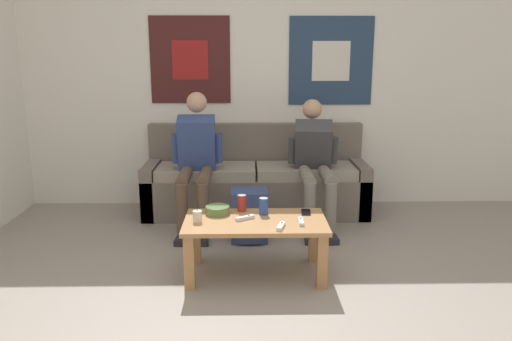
{
  "coord_description": "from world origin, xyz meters",
  "views": [
    {
      "loc": [
        -0.01,
        -2.61,
        1.57
      ],
      "look_at": [
        0.06,
        1.27,
        0.64
      ],
      "focal_mm": 35.0,
      "sensor_mm": 36.0,
      "label": 1
    }
  ],
  "objects_px": {
    "coffee_table": "(255,231)",
    "pillar_candle": "(197,216)",
    "backpack": "(250,217)",
    "game_controller_near_right": "(281,226)",
    "person_seated_teen": "(315,158)",
    "drink_can_blue": "(264,206)",
    "game_controller_far_center": "(301,221)",
    "cell_phone": "(306,212)",
    "drink_can_red": "(242,203)",
    "couch": "(256,183)",
    "ceramic_bowl": "(217,209)",
    "person_seated_adult": "(196,156)",
    "game_controller_near_left": "(245,218)"
  },
  "relations": [
    {
      "from": "person_seated_teen",
      "to": "game_controller_near_right",
      "type": "distance_m",
      "value": 1.36
    },
    {
      "from": "drink_can_blue",
      "to": "drink_can_red",
      "type": "bearing_deg",
      "value": 152.8
    },
    {
      "from": "backpack",
      "to": "person_seated_adult",
      "type": "bearing_deg",
      "value": 138.83
    },
    {
      "from": "person_seated_adult",
      "to": "ceramic_bowl",
      "type": "height_order",
      "value": "person_seated_adult"
    },
    {
      "from": "couch",
      "to": "backpack",
      "type": "height_order",
      "value": "couch"
    },
    {
      "from": "game_controller_near_left",
      "to": "game_controller_near_right",
      "type": "bearing_deg",
      "value": -36.38
    },
    {
      "from": "couch",
      "to": "drink_can_red",
      "type": "distance_m",
      "value": 1.27
    },
    {
      "from": "drink_can_red",
      "to": "cell_phone",
      "type": "relative_size",
      "value": 0.88
    },
    {
      "from": "couch",
      "to": "backpack",
      "type": "xyz_separation_m",
      "value": [
        -0.07,
        -0.79,
        -0.08
      ]
    },
    {
      "from": "game_controller_near_left",
      "to": "game_controller_far_center",
      "type": "height_order",
      "value": "same"
    },
    {
      "from": "backpack",
      "to": "cell_phone",
      "type": "height_order",
      "value": "backpack"
    },
    {
      "from": "game_controller_far_center",
      "to": "person_seated_teen",
      "type": "bearing_deg",
      "value": 78.14
    },
    {
      "from": "pillar_candle",
      "to": "game_controller_near_left",
      "type": "bearing_deg",
      "value": 7.89
    },
    {
      "from": "person_seated_teen",
      "to": "pillar_candle",
      "type": "bearing_deg",
      "value": -130.09
    },
    {
      "from": "backpack",
      "to": "drink_can_red",
      "type": "relative_size",
      "value": 3.53
    },
    {
      "from": "coffee_table",
      "to": "game_controller_near_left",
      "type": "bearing_deg",
      "value": 168.37
    },
    {
      "from": "drink_can_blue",
      "to": "game_controller_near_left",
      "type": "height_order",
      "value": "drink_can_blue"
    },
    {
      "from": "couch",
      "to": "ceramic_bowl",
      "type": "xyz_separation_m",
      "value": [
        -0.3,
        -1.31,
        0.15
      ]
    },
    {
      "from": "backpack",
      "to": "cell_phone",
      "type": "xyz_separation_m",
      "value": [
        0.41,
        -0.51,
        0.21
      ]
    },
    {
      "from": "game_controller_far_center",
      "to": "cell_phone",
      "type": "bearing_deg",
      "value": 75.08
    },
    {
      "from": "coffee_table",
      "to": "drink_can_red",
      "type": "height_order",
      "value": "drink_can_red"
    },
    {
      "from": "drink_can_blue",
      "to": "drink_can_red",
      "type": "relative_size",
      "value": 1.0
    },
    {
      "from": "couch",
      "to": "ceramic_bowl",
      "type": "distance_m",
      "value": 1.35
    },
    {
      "from": "person_seated_adult",
      "to": "game_controller_far_center",
      "type": "bearing_deg",
      "value": -54.33
    },
    {
      "from": "ceramic_bowl",
      "to": "drink_can_red",
      "type": "relative_size",
      "value": 1.44
    },
    {
      "from": "drink_can_blue",
      "to": "game_controller_near_right",
      "type": "distance_m",
      "value": 0.31
    },
    {
      "from": "coffee_table",
      "to": "pillar_candle",
      "type": "bearing_deg",
      "value": -175.6
    },
    {
      "from": "couch",
      "to": "backpack",
      "type": "distance_m",
      "value": 0.79
    },
    {
      "from": "ceramic_bowl",
      "to": "pillar_candle",
      "type": "relative_size",
      "value": 1.93
    },
    {
      "from": "couch",
      "to": "cell_phone",
      "type": "bearing_deg",
      "value": -75.1
    },
    {
      "from": "backpack",
      "to": "game_controller_near_right",
      "type": "relative_size",
      "value": 2.96
    },
    {
      "from": "couch",
      "to": "pillar_candle",
      "type": "relative_size",
      "value": 23.34
    },
    {
      "from": "person_seated_teen",
      "to": "drink_can_blue",
      "type": "xyz_separation_m",
      "value": [
        -0.5,
        -0.99,
        -0.14
      ]
    },
    {
      "from": "person_seated_teen",
      "to": "couch",
      "type": "bearing_deg",
      "value": 147.78
    },
    {
      "from": "person_seated_adult",
      "to": "game_controller_near_right",
      "type": "height_order",
      "value": "person_seated_adult"
    },
    {
      "from": "person_seated_teen",
      "to": "ceramic_bowl",
      "type": "height_order",
      "value": "person_seated_teen"
    },
    {
      "from": "game_controller_near_right",
      "to": "couch",
      "type": "bearing_deg",
      "value": 94.93
    },
    {
      "from": "person_seated_teen",
      "to": "drink_can_blue",
      "type": "relative_size",
      "value": 9.11
    },
    {
      "from": "drink_can_blue",
      "to": "game_controller_far_center",
      "type": "xyz_separation_m",
      "value": [
        0.25,
        -0.2,
        -0.05
      ]
    },
    {
      "from": "person_seated_adult",
      "to": "game_controller_far_center",
      "type": "relative_size",
      "value": 8.34
    },
    {
      "from": "person_seated_teen",
      "to": "game_controller_near_left",
      "type": "relative_size",
      "value": 8.06
    },
    {
      "from": "coffee_table",
      "to": "backpack",
      "type": "xyz_separation_m",
      "value": [
        -0.04,
        0.67,
        -0.12
      ]
    },
    {
      "from": "couch",
      "to": "person_seated_teen",
      "type": "bearing_deg",
      "value": -32.22
    },
    {
      "from": "person_seated_teen",
      "to": "ceramic_bowl",
      "type": "bearing_deg",
      "value": -130.78
    },
    {
      "from": "couch",
      "to": "game_controller_far_center",
      "type": "relative_size",
      "value": 14.95
    },
    {
      "from": "drink_can_red",
      "to": "game_controller_near_right",
      "type": "bearing_deg",
      "value": -54.4
    },
    {
      "from": "pillar_candle",
      "to": "game_controller_far_center",
      "type": "height_order",
      "value": "pillar_candle"
    },
    {
      "from": "couch",
      "to": "person_seated_adult",
      "type": "relative_size",
      "value": 1.79
    },
    {
      "from": "game_controller_near_left",
      "to": "game_controller_far_center",
      "type": "bearing_deg",
      "value": -12.4
    },
    {
      "from": "couch",
      "to": "person_seated_teen",
      "type": "xyz_separation_m",
      "value": [
        0.54,
        -0.34,
        0.32
      ]
    }
  ]
}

